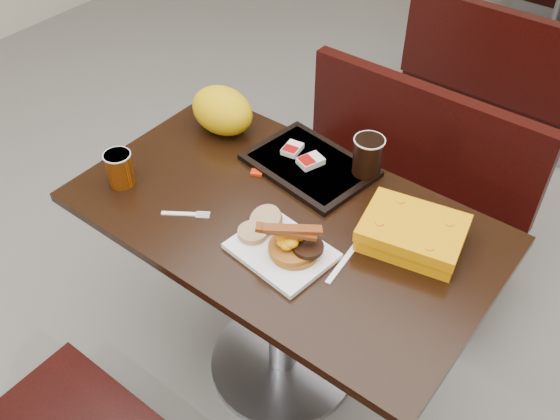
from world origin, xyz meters
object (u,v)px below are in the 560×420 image
Objects in this scene: bench_far_s at (512,67)px; hashbrown_sleeve_left at (292,149)px; platter at (282,251)px; knife at (344,261)px; paper_bag at (222,110)px; tray at (310,165)px; hashbrown_sleeve_right at (311,161)px; table_near at (283,299)px; fork at (179,214)px; coffee_cup_near at (120,169)px; pancake_stack at (295,249)px; coffee_cup_far at (368,156)px; clamshell at (412,233)px; bench_near_n at (392,190)px.

bench_far_s is 14.79× the size of hashbrown_sleeve_left.
platter is 0.17m from knife.
paper_bag reaches higher than knife.
paper_bag is (-0.34, -0.01, 0.07)m from tray.
paper_bag reaches higher than hashbrown_sleeve_right.
fork is (-0.24, -0.18, 0.38)m from table_near.
coffee_cup_near reaches higher than knife.
hashbrown_sleeve_right reaches higher than table_near.
paper_bag is (-0.17, 0.39, 0.07)m from fork.
pancake_stack is 0.40m from coffee_cup_far.
paper_bag is (-0.35, -0.01, 0.05)m from hashbrown_sleeve_right.
coffee_cup_near reaches higher than pancake_stack.
table_near is 10.03× the size of coffee_cup_far.
bench_far_s is at bearing 90.00° from table_near.
hashbrown_sleeve_right reaches higher than platter.
pancake_stack is at bearing -61.60° from hashbrown_sleeve_left.
paper_bag is at bearing -157.88° from hashbrown_sleeve_right.
bench_far_s is 1.80m from paper_bag.
tray is 0.42m from clamshell.
fork is at bearing -169.14° from pancake_stack.
platter is at bearing -46.16° from hashbrown_sleeve_right.
knife is (0.15, 0.07, -0.01)m from platter.
coffee_cup_far reaches higher than fork.
tray is at bearing -97.77° from bench_near_n.
coffee_cup_far is at bearing -77.31° from bench_near_n.
coffee_cup_near is at bearing -158.43° from table_near.
pancake_stack is at bearing 21.28° from platter.
tray is 0.19m from coffee_cup_far.
platter is at bearing -147.87° from clamshell.
paper_bag reaches higher than table_near.
table_near is 0.49m from hashbrown_sleeve_left.
coffee_cup_near is at bearing -102.61° from bench_far_s.
bench_near_n is 0.88m from knife.
paper_bag is (-0.49, 0.33, 0.07)m from platter.
platter is at bearing -23.68° from fork.
tray reaches higher than bench_near_n.
clamshell is at bearing -4.97° from tray.
tray is (-0.19, 0.33, -0.02)m from pancake_stack.
bench_far_s is 2.69× the size of tray.
hashbrown_sleeve_left is at bearing -94.93° from bench_far_s.
paper_bag is at bearing -169.54° from tray.
pancake_stack reaches higher than bench_far_s.
pancake_stack reaches higher than tray.
bench_near_n is 0.64m from hashbrown_sleeve_right.
clamshell is at bearing 20.87° from coffee_cup_near.
clamshell is 1.21× the size of paper_bag.
bench_near_n is 13.45× the size of hashbrown_sleeve_right.
hashbrown_sleeve_right is 0.41m from clamshell.
hashbrown_sleeve_right is (0.08, -0.02, 0.00)m from hashbrown_sleeve_left.
platter is 1.85× the size of fork.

